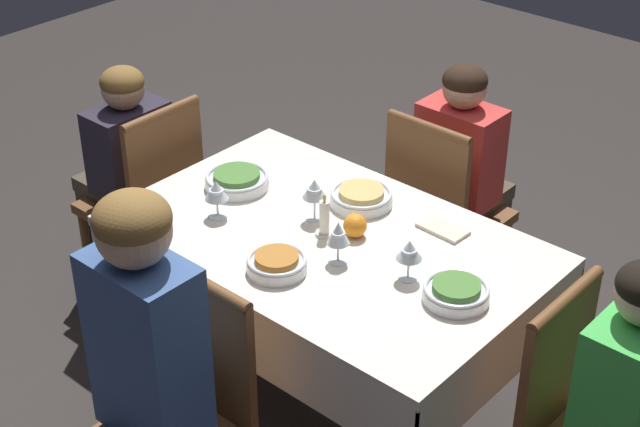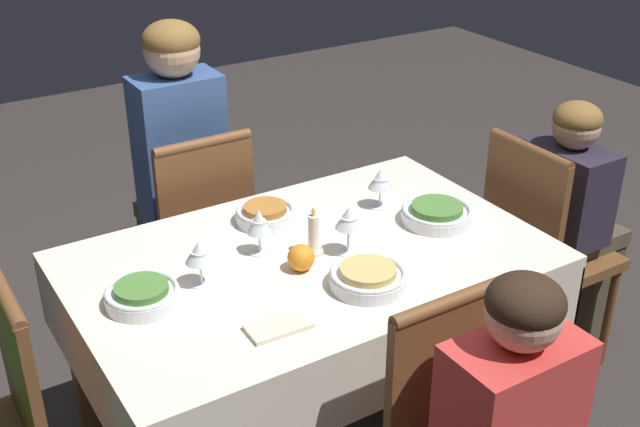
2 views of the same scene
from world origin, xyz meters
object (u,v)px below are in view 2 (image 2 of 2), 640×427
object	(u,v)px
bowl_east	(437,213)
bowl_west	(142,295)
dining_table	(309,283)
wine_glass_east	(380,180)
chair_east	(540,244)
chair_north	(197,233)
person_adult_denim	(177,167)
bowl_north	(265,214)
wine_glass_west	(199,253)
wine_glass_south	(349,219)
orange_fruit	(301,258)
bowl_south	(368,277)
person_child_dark	(574,220)
candle_centerpiece	(314,237)
wine_glass_north	(259,223)
napkin_red_folded	(278,326)

from	to	relation	value
bowl_east	bowl_west	bearing A→B (deg)	177.34
dining_table	bowl_east	bearing A→B (deg)	-4.08
wine_glass_east	chair_east	bearing A→B (deg)	-16.76
wine_glass_east	chair_north	bearing A→B (deg)	127.19
chair_north	person_adult_denim	bearing A→B (deg)	-90.00
chair_north	person_adult_denim	xyz separation A→B (m)	(0.00, 0.14, 0.20)
person_adult_denim	bowl_west	bearing A→B (deg)	61.93
bowl_north	wine_glass_west	xyz separation A→B (m)	(-0.32, -0.23, 0.07)
wine_glass_south	orange_fruit	world-z (taller)	wine_glass_south
person_adult_denim	orange_fruit	size ratio (longest dim) A/B	16.40
bowl_south	bowl_east	world-z (taller)	same
bowl_east	wine_glass_south	bearing A→B (deg)	-176.93
person_child_dark	wine_glass_east	xyz separation A→B (m)	(-0.74, 0.17, 0.27)
orange_fruit	candle_centerpiece	bearing A→B (deg)	36.28
person_adult_denim	candle_centerpiece	world-z (taller)	person_adult_denim
person_adult_denim	wine_glass_north	world-z (taller)	person_adult_denim
person_adult_denim	wine_glass_west	size ratio (longest dim) A/B	9.44
bowl_west	wine_glass_south	bearing A→B (deg)	-5.92
wine_glass_north	wine_glass_east	world-z (taller)	wine_glass_north
wine_glass_south	candle_centerpiece	xyz separation A→B (m)	(-0.09, 0.05, -0.05)
wine_glass_north	wine_glass_west	distance (m)	0.22
wine_glass_south	bowl_east	world-z (taller)	wine_glass_south
chair_north	bowl_north	distance (m)	0.51
bowl_south	napkin_red_folded	size ratio (longest dim) A/B	1.29
chair_east	bowl_north	world-z (taller)	chair_east
chair_east	person_adult_denim	xyz separation A→B (m)	(-0.99, 0.86, 0.20)
candle_centerpiece	bowl_east	bearing A→B (deg)	-3.88
wine_glass_west	candle_centerpiece	distance (m)	0.35
person_child_dark	wine_glass_east	distance (m)	0.80
candle_centerpiece	napkin_red_folded	bearing A→B (deg)	-134.97
wine_glass_east	wine_glass_west	world-z (taller)	wine_glass_west
chair_north	bowl_north	size ratio (longest dim) A/B	4.94
chair_east	bowl_west	distance (m)	1.44
person_child_dark	bowl_south	distance (m)	1.08
person_child_dark	bowl_north	distance (m)	1.15
bowl_north	bowl_south	size ratio (longest dim) A/B	0.87
wine_glass_south	napkin_red_folded	bearing A→B (deg)	-148.05
person_adult_denim	bowl_south	bearing A→B (deg)	95.83
wine_glass_south	wine_glass_west	bearing A→B (deg)	171.21
chair_north	wine_glass_north	size ratio (longest dim) A/B	6.50
bowl_west	napkin_red_folded	distance (m)	0.37
candle_centerpiece	wine_glass_north	bearing A→B (deg)	145.80
wine_glass_south	bowl_east	bearing A→B (deg)	3.07
person_adult_denim	wine_glass_north	size ratio (longest dim) A/B	8.98
wine_glass_east	dining_table	bearing A→B (deg)	-157.66
chair_east	orange_fruit	xyz separation A→B (m)	(-0.99, -0.03, 0.27)
person_adult_denim	wine_glass_south	bearing A→B (deg)	100.34
wine_glass_north	bowl_west	size ratio (longest dim) A/B	0.72
chair_east	wine_glass_east	distance (m)	0.68
bowl_east	orange_fruit	bearing A→B (deg)	-176.89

